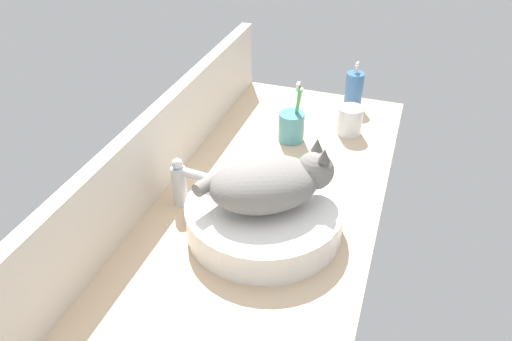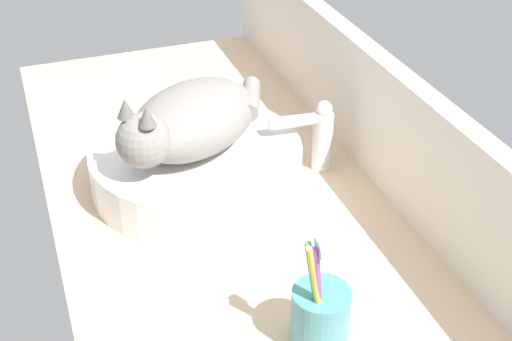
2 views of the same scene
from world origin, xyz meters
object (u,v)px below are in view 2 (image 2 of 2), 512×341
(sink_basin, at_px, (197,166))
(toothbrush_cup, at_px, (320,315))
(faucet, at_px, (317,134))
(cat, at_px, (189,121))

(sink_basin, height_order, toothbrush_cup, toothbrush_cup)
(faucet, bearing_deg, cat, -93.63)
(cat, height_order, faucet, cat)
(faucet, height_order, toothbrush_cup, toothbrush_cup)
(sink_basin, bearing_deg, cat, -52.99)
(faucet, bearing_deg, toothbrush_cup, -23.33)
(toothbrush_cup, bearing_deg, faucet, 156.67)
(sink_basin, xyz_separation_m, cat, (0.01, -0.01, 0.10))
(sink_basin, relative_size, cat, 1.21)
(sink_basin, height_order, cat, cat)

